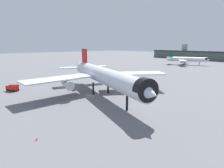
% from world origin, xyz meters
% --- Properties ---
extents(ground, '(900.00, 900.00, 0.00)m').
position_xyz_m(ground, '(0.00, 0.00, 0.00)').
color(ground, slate).
extents(airliner_near_gate, '(65.49, 58.49, 17.99)m').
position_xyz_m(airliner_near_gate, '(2.83, 3.72, 7.92)').
color(airliner_near_gate, silver).
rests_on(airliner_near_gate, ground).
extents(airliner_far_taxiway, '(41.61, 37.01, 12.63)m').
position_xyz_m(airliner_far_taxiway, '(-27.27, 143.23, 5.57)').
color(airliner_far_taxiway, white).
rests_on(airliner_far_taxiway, ground).
extents(service_truck_front, '(5.96, 4.35, 3.00)m').
position_xyz_m(service_truck_front, '(-30.06, -19.91, 1.59)').
color(service_truck_front, black).
rests_on(service_truck_front, ground).
extents(traffic_cone_near_nose, '(0.47, 0.47, 0.59)m').
position_xyz_m(traffic_cone_near_nose, '(1.32, 42.38, 0.29)').
color(traffic_cone_near_nose, '#F2600C').
rests_on(traffic_cone_near_nose, ground).
extents(traffic_cone_wingtip, '(0.48, 0.48, 0.59)m').
position_xyz_m(traffic_cone_wingtip, '(20.57, -30.99, 0.30)').
color(traffic_cone_wingtip, '#F2600C').
rests_on(traffic_cone_wingtip, ground).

